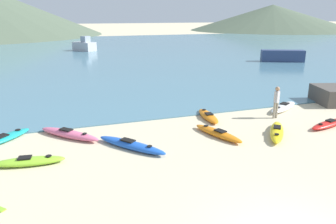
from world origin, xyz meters
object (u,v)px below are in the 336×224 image
object	(u,v)px
kayak_on_sand_0	(208,116)
kayak_on_sand_1	(131,145)
kayak_on_sand_6	(69,134)
kayak_on_sand_7	(329,124)
kayak_on_sand_2	(283,107)
moored_boat_0	(85,46)
person_near_waterline	(276,100)
kayak_on_sand_8	(218,133)
kayak_on_sand_5	(29,161)
kayak_on_sand_4	(277,132)
moored_boat_1	(282,56)
kayak_on_sand_3	(5,138)

from	to	relation	value
kayak_on_sand_0	kayak_on_sand_1	distance (m)	5.60
kayak_on_sand_6	kayak_on_sand_7	xyz separation A→B (m)	(12.49, -2.73, -0.03)
kayak_on_sand_2	kayak_on_sand_7	bearing A→B (deg)	-86.05
kayak_on_sand_7	moored_boat_0	xyz separation A→B (m)	(-8.16, 40.02, 0.69)
kayak_on_sand_0	person_near_waterline	size ratio (longest dim) A/B	1.53
kayak_on_sand_7	kayak_on_sand_8	xyz separation A→B (m)	(-5.94, 0.62, 0.00)
kayak_on_sand_1	moored_boat_0	bearing A→B (deg)	87.19
kayak_on_sand_1	person_near_waterline	size ratio (longest dim) A/B	1.78
kayak_on_sand_0	kayak_on_sand_5	size ratio (longest dim) A/B	1.00
kayak_on_sand_4	person_near_waterline	bearing A→B (deg)	55.01
kayak_on_sand_0	kayak_on_sand_1	world-z (taller)	kayak_on_sand_1
kayak_on_sand_2	kayak_on_sand_0	bearing A→B (deg)	-179.77
kayak_on_sand_1	kayak_on_sand_2	xyz separation A→B (m)	(9.87, 2.72, 0.01)
kayak_on_sand_0	kayak_on_sand_4	xyz separation A→B (m)	(1.92, -3.39, 0.03)
kayak_on_sand_4	person_near_waterline	world-z (taller)	person_near_waterline
kayak_on_sand_0	kayak_on_sand_5	xyz separation A→B (m)	(-8.91, -2.98, 0.01)
person_near_waterline	moored_boat_1	size ratio (longest dim) A/B	0.35
kayak_on_sand_5	kayak_on_sand_8	bearing A→B (deg)	2.62
kayak_on_sand_1	kayak_on_sand_7	world-z (taller)	kayak_on_sand_1
kayak_on_sand_8	moored_boat_0	xyz separation A→B (m)	(-2.21, 39.39, 0.68)
kayak_on_sand_6	person_near_waterline	bearing A→B (deg)	-3.45
kayak_on_sand_5	kayak_on_sand_2	bearing A→B (deg)	12.23
kayak_on_sand_7	person_near_waterline	size ratio (longest dim) A/B	1.63
moored_boat_1	kayak_on_sand_0	bearing A→B (deg)	-136.66
kayak_on_sand_6	kayak_on_sand_8	bearing A→B (deg)	-17.82
kayak_on_sand_3	kayak_on_sand_2	bearing A→B (deg)	-0.09
kayak_on_sand_4	kayak_on_sand_7	distance (m)	3.27
kayak_on_sand_6	person_near_waterline	size ratio (longest dim) A/B	1.62
kayak_on_sand_6	kayak_on_sand_8	xyz separation A→B (m)	(6.55, -2.10, -0.03)
kayak_on_sand_5	kayak_on_sand_8	size ratio (longest dim) A/B	0.90
kayak_on_sand_1	kayak_on_sand_3	size ratio (longest dim) A/B	1.25
kayak_on_sand_4	moored_boat_0	bearing A→B (deg)	96.95
kayak_on_sand_5	kayak_on_sand_8	world-z (taller)	kayak_on_sand_5
kayak_on_sand_6	kayak_on_sand_7	size ratio (longest dim) A/B	0.99
kayak_on_sand_1	kayak_on_sand_6	xyz separation A→B (m)	(-2.40, 2.19, 0.02)
kayak_on_sand_0	kayak_on_sand_3	size ratio (longest dim) A/B	1.07
kayak_on_sand_1	kayak_on_sand_0	bearing A→B (deg)	28.76
kayak_on_sand_8	moored_boat_0	size ratio (longest dim) A/B	0.78
kayak_on_sand_2	person_near_waterline	size ratio (longest dim) A/B	1.69
kayak_on_sand_1	kayak_on_sand_2	size ratio (longest dim) A/B	1.05
person_near_waterline	kayak_on_sand_3	bearing A→B (deg)	174.94
kayak_on_sand_4	kayak_on_sand_8	bearing A→B (deg)	163.77
kayak_on_sand_6	moored_boat_1	xyz separation A→B (m)	(25.25, 17.42, 0.56)
kayak_on_sand_4	kayak_on_sand_6	world-z (taller)	kayak_on_sand_6
kayak_on_sand_2	kayak_on_sand_7	distance (m)	3.26
kayak_on_sand_2	kayak_on_sand_7	xyz separation A→B (m)	(0.22, -3.25, -0.03)
kayak_on_sand_1	person_near_waterline	bearing A→B (deg)	10.40
kayak_on_sand_6	kayak_on_sand_7	world-z (taller)	kayak_on_sand_6
kayak_on_sand_0	person_near_waterline	world-z (taller)	person_near_waterline
kayak_on_sand_3	person_near_waterline	bearing A→B (deg)	-5.06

